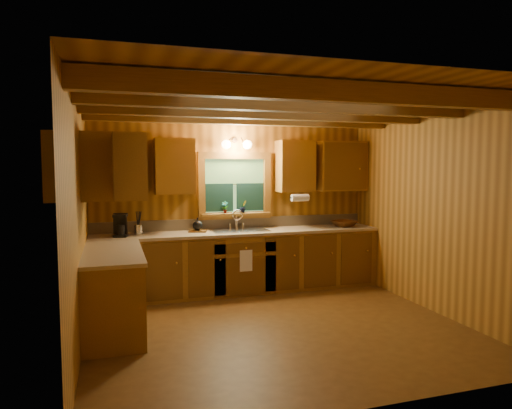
{
  "coord_description": "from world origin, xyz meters",
  "views": [
    {
      "loc": [
        -1.79,
        -4.88,
        1.85
      ],
      "look_at": [
        0.0,
        0.8,
        1.35
      ],
      "focal_mm": 32.52,
      "sensor_mm": 36.0,
      "label": 1
    }
  ],
  "objects": [
    {
      "name": "utensil_crock",
      "position": [
        -1.44,
        1.65,
        0.98
      ],
      "size": [
        0.11,
        0.11,
        0.32
      ],
      "rotation": [
        0.0,
        0.0,
        -0.2
      ],
      "color": "silver",
      "rests_on": "countertop"
    },
    {
      "name": "dish_towel",
      "position": [
        0.0,
        1.26,
        0.52
      ],
      "size": [
        0.18,
        0.01,
        0.3
      ],
      "primitive_type": "cube",
      "color": "white",
      "rests_on": "base_cabinets"
    },
    {
      "name": "dishwasher_panel",
      "position": [
        -1.47,
        0.68,
        0.43
      ],
      "size": [
        0.02,
        0.6,
        0.8
      ],
      "primitive_type": "cube",
      "color": "white",
      "rests_on": "base_cabinets"
    },
    {
      "name": "paper_towel_roll",
      "position": [
        0.92,
        1.53,
        1.37
      ],
      "size": [
        0.27,
        0.11,
        0.11
      ],
      "primitive_type": "cylinder",
      "rotation": [
        0.0,
        1.57,
        0.0
      ],
      "color": "white",
      "rests_on": "upper_cabinets"
    },
    {
      "name": "window_sill",
      "position": [
        0.0,
        1.82,
        1.12
      ],
      "size": [
        1.06,
        0.14,
        0.04
      ],
      "primitive_type": "cube",
      "color": "brown",
      "rests_on": "room"
    },
    {
      "name": "window",
      "position": [
        0.0,
        1.87,
        1.53
      ],
      "size": [
        1.12,
        0.08,
        1.0
      ],
      "color": "brown",
      "rests_on": "room"
    },
    {
      "name": "potted_plant_right",
      "position": [
        0.11,
        1.81,
        1.23
      ],
      "size": [
        0.13,
        0.11,
        0.19
      ],
      "primitive_type": "imported",
      "rotation": [
        0.0,
        0.0,
        0.37
      ],
      "color": "brown",
      "rests_on": "window_sill"
    },
    {
      "name": "countertop",
      "position": [
        -0.48,
        1.29,
        0.88
      ],
      "size": [
        4.2,
        2.24,
        0.04
      ],
      "color": "tan",
      "rests_on": "base_cabinets"
    },
    {
      "name": "room",
      "position": [
        0.0,
        0.0,
        1.3
      ],
      "size": [
        4.2,
        4.2,
        4.2
      ],
      "color": "#593915",
      "rests_on": "ground"
    },
    {
      "name": "coffee_maker",
      "position": [
        -1.67,
        1.56,
        1.05
      ],
      "size": [
        0.17,
        0.22,
        0.31
      ],
      "rotation": [
        0.0,
        0.0,
        -0.18
      ],
      "color": "black",
      "rests_on": "countertop"
    },
    {
      "name": "cutting_board",
      "position": [
        -0.61,
        1.67,
        0.91
      ],
      "size": [
        0.29,
        0.24,
        0.02
      ],
      "primitive_type": "cube",
      "rotation": [
        0.0,
        0.0,
        -0.3
      ],
      "color": "brown",
      "rests_on": "countertop"
    },
    {
      "name": "base_cabinets",
      "position": [
        -0.49,
        1.28,
        0.43
      ],
      "size": [
        4.2,
        2.22,
        0.86
      ],
      "color": "brown",
      "rests_on": "ground"
    },
    {
      "name": "wall_sconce",
      "position": [
        0.0,
        1.75,
        2.16
      ],
      "size": [
        0.45,
        0.21,
        0.17
      ],
      "color": "black",
      "rests_on": "room"
    },
    {
      "name": "potted_plant_left",
      "position": [
        -0.17,
        1.82,
        1.23
      ],
      "size": [
        0.12,
        0.1,
        0.19
      ],
      "primitive_type": "imported",
      "rotation": [
        0.0,
        0.0,
        -0.39
      ],
      "color": "brown",
      "rests_on": "window_sill"
    },
    {
      "name": "sink",
      "position": [
        0.0,
        1.6,
        0.86
      ],
      "size": [
        0.82,
        0.48,
        0.43
      ],
      "color": "silver",
      "rests_on": "countertop"
    },
    {
      "name": "ceiling_beams",
      "position": [
        0.0,
        0.0,
        2.49
      ],
      "size": [
        4.2,
        2.54,
        0.18
      ],
      "color": "brown",
      "rests_on": "room"
    },
    {
      "name": "teakettle",
      "position": [
        -0.61,
        1.67,
        0.99
      ],
      "size": [
        0.14,
        0.14,
        0.18
      ],
      "rotation": [
        0.0,
        0.0,
        0.15
      ],
      "color": "black",
      "rests_on": "cutting_board"
    },
    {
      "name": "backsplash",
      "position": [
        0.0,
        1.89,
        0.98
      ],
      "size": [
        4.2,
        0.02,
        0.16
      ],
      "primitive_type": "cube",
      "color": "tan",
      "rests_on": "room"
    },
    {
      "name": "wicker_basket",
      "position": [
        1.68,
        1.55,
        0.95
      ],
      "size": [
        0.49,
        0.49,
        0.09
      ],
      "primitive_type": "imported",
      "rotation": [
        0.0,
        0.0,
        0.37
      ],
      "color": "#48230C",
      "rests_on": "countertop"
    },
    {
      "name": "upper_cabinets",
      "position": [
        -0.56,
        1.42,
        1.84
      ],
      "size": [
        4.19,
        1.77,
        0.78
      ],
      "color": "brown",
      "rests_on": "room"
    }
  ]
}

